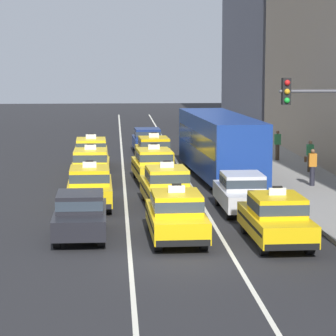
# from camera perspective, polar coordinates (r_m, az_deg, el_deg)

# --- Properties ---
(ground_plane) EXTENTS (160.00, 160.00, 0.00)m
(ground_plane) POSITION_cam_1_polar(r_m,az_deg,el_deg) (24.48, 1.03, -6.59)
(ground_plane) COLOR #232326
(lane_stripe_left_center) EXTENTS (0.14, 80.00, 0.01)m
(lane_stripe_left_center) POSITION_cam_1_polar(r_m,az_deg,el_deg) (44.03, -3.26, -0.00)
(lane_stripe_left_center) COLOR silver
(lane_stripe_left_center) RESTS_ON ground
(lane_stripe_center_right) EXTENTS (0.14, 80.00, 0.01)m
(lane_stripe_center_right) POSITION_cam_1_polar(r_m,az_deg,el_deg) (44.18, 0.89, 0.04)
(lane_stripe_center_right) COLOR silver
(lane_stripe_center_right) RESTS_ON ground
(sidewalk_curb) EXTENTS (4.00, 90.00, 0.15)m
(sidewalk_curb) POSITION_cam_1_polar(r_m,az_deg,el_deg) (40.15, 9.48, -0.79)
(sidewalk_curb) COLOR gray
(sidewalk_curb) RESTS_ON ground
(sedan_left_nearest) EXTENTS (1.80, 4.32, 1.58)m
(sedan_left_nearest) POSITION_cam_1_polar(r_m,az_deg,el_deg) (27.28, -6.34, -3.28)
(sedan_left_nearest) COLOR black
(sedan_left_nearest) RESTS_ON ground
(taxi_left_second) EXTENTS (1.90, 4.59, 1.96)m
(taxi_left_second) POSITION_cam_1_polar(r_m,az_deg,el_deg) (32.76, -5.65, -1.30)
(taxi_left_second) COLOR black
(taxi_left_second) RESTS_ON ground
(taxi_left_third) EXTENTS (1.84, 4.57, 1.96)m
(taxi_left_third) POSITION_cam_1_polar(r_m,az_deg,el_deg) (38.92, -5.59, 0.20)
(taxi_left_third) COLOR black
(taxi_left_third) RESTS_ON ground
(taxi_left_fourth) EXTENTS (1.93, 4.60, 1.96)m
(taxi_left_fourth) POSITION_cam_1_polar(r_m,az_deg,el_deg) (44.02, -5.56, 1.12)
(taxi_left_fourth) COLOR black
(taxi_left_fourth) RESTS_ON ground
(taxi_center_nearest) EXTENTS (1.91, 4.60, 1.96)m
(taxi_center_nearest) POSITION_cam_1_polar(r_m,az_deg,el_deg) (26.75, 0.59, -3.39)
(taxi_center_nearest) COLOR black
(taxi_center_nearest) RESTS_ON ground
(taxi_center_second) EXTENTS (2.06, 4.65, 1.96)m
(taxi_center_second) POSITION_cam_1_polar(r_m,az_deg,el_deg) (32.57, -0.10, -1.31)
(taxi_center_second) COLOR black
(taxi_center_second) RESTS_ON ground
(taxi_center_third) EXTENTS (2.11, 4.67, 1.96)m
(taxi_center_third) POSITION_cam_1_polar(r_m,az_deg,el_deg) (38.89, -1.04, 0.23)
(taxi_center_third) COLOR black
(taxi_center_third) RESTS_ON ground
(taxi_center_fourth) EXTENTS (2.02, 4.64, 1.96)m
(taxi_center_fourth) POSITION_cam_1_polar(r_m,az_deg,el_deg) (44.52, -1.04, 1.23)
(taxi_center_fourth) COLOR black
(taxi_center_fourth) RESTS_ON ground
(sedan_center_fifth) EXTENTS (1.90, 4.35, 1.58)m
(sedan_center_fifth) POSITION_cam_1_polar(r_m,az_deg,el_deg) (50.78, -1.49, 2.05)
(sedan_center_fifth) COLOR black
(sedan_center_fifth) RESTS_ON ground
(taxi_right_nearest) EXTENTS (1.91, 4.60, 1.96)m
(taxi_right_nearest) POSITION_cam_1_polar(r_m,az_deg,el_deg) (26.51, 7.80, -3.57)
(taxi_right_nearest) COLOR black
(taxi_right_nearest) RESTS_ON ground
(sedan_right_second) EXTENTS (1.81, 4.32, 1.58)m
(sedan_right_second) POSITION_cam_1_polar(r_m,az_deg,el_deg) (31.65, 5.35, -1.68)
(sedan_right_second) COLOR black
(sedan_right_second) RESTS_ON ground
(bus_right_third) EXTENTS (3.21, 11.34, 3.22)m
(bus_right_third) POSITION_cam_1_polar(r_m,az_deg,el_deg) (40.12, 3.74, 1.81)
(bus_right_third) COLOR black
(bus_right_third) RESTS_ON ground
(pedestrian_near_crosswalk) EXTENTS (0.36, 0.24, 1.73)m
(pedestrian_near_crosswalk) POSITION_cam_1_polar(r_m,az_deg,el_deg) (37.63, 10.36, 0.06)
(pedestrian_near_crosswalk) COLOR #23232D
(pedestrian_near_crosswalk) RESTS_ON sidewalk_curb
(pedestrian_mid_block) EXTENTS (0.47, 0.24, 1.66)m
(pedestrian_mid_block) POSITION_cam_1_polar(r_m,az_deg,el_deg) (42.12, 10.17, 0.85)
(pedestrian_mid_block) COLOR #473828
(pedestrian_mid_block) RESTS_ON sidewalk_curb
(pedestrian_trailing) EXTENTS (0.36, 0.24, 1.73)m
(pedestrian_trailing) POSITION_cam_1_polar(r_m,az_deg,el_deg) (46.56, 7.89, 1.65)
(pedestrian_trailing) COLOR #473828
(pedestrian_trailing) RESTS_ON sidewalk_curb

